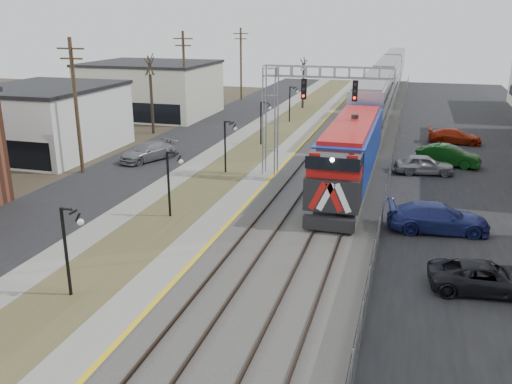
% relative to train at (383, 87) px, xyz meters
% --- Properties ---
extents(street_west, '(7.00, 120.00, 0.04)m').
position_rel_train_xyz_m(street_west, '(-17.00, -27.10, -2.90)').
color(street_west, black).
rests_on(street_west, ground).
extents(sidewalk, '(2.00, 120.00, 0.08)m').
position_rel_train_xyz_m(sidewalk, '(-12.50, -27.10, -2.88)').
color(sidewalk, gray).
rests_on(sidewalk, ground).
extents(grass_median, '(4.00, 120.00, 0.06)m').
position_rel_train_xyz_m(grass_median, '(-9.50, -27.10, -2.89)').
color(grass_median, '#474927').
rests_on(grass_median, ground).
extents(platform, '(2.00, 120.00, 0.24)m').
position_rel_train_xyz_m(platform, '(-6.50, -27.10, -2.80)').
color(platform, gray).
rests_on(platform, ground).
extents(ballast_bed, '(8.00, 120.00, 0.20)m').
position_rel_train_xyz_m(ballast_bed, '(-1.50, -27.10, -2.82)').
color(ballast_bed, '#595651').
rests_on(ballast_bed, ground).
extents(parking_lot, '(16.00, 120.00, 0.04)m').
position_rel_train_xyz_m(parking_lot, '(10.50, -27.10, -2.90)').
color(parking_lot, black).
rests_on(parking_lot, ground).
extents(platform_edge, '(0.24, 120.00, 0.01)m').
position_rel_train_xyz_m(platform_edge, '(-5.62, -27.10, -2.67)').
color(platform_edge, gold).
rests_on(platform_edge, platform).
extents(track_near, '(1.58, 120.00, 0.15)m').
position_rel_train_xyz_m(track_near, '(-3.50, -27.10, -2.64)').
color(track_near, '#2D2119').
rests_on(track_near, ballast_bed).
extents(track_far, '(1.58, 120.00, 0.15)m').
position_rel_train_xyz_m(track_far, '(-0.00, -27.10, -2.64)').
color(track_far, '#2D2119').
rests_on(track_far, ballast_bed).
extents(train, '(3.00, 85.85, 5.33)m').
position_rel_train_xyz_m(train, '(0.00, 0.00, 0.00)').
color(train, '#1433A4').
rests_on(train, ground).
extents(signal_gantry, '(9.00, 1.07, 8.15)m').
position_rel_train_xyz_m(signal_gantry, '(-4.28, -34.10, 2.67)').
color(signal_gantry, gray).
rests_on(signal_gantry, ground).
extents(lampposts, '(0.14, 62.14, 4.00)m').
position_rel_train_xyz_m(lampposts, '(-9.50, -43.81, -0.92)').
color(lampposts, black).
rests_on(lampposts, ground).
extents(utility_poles, '(0.28, 80.28, 10.00)m').
position_rel_train_xyz_m(utility_poles, '(-20.00, -37.10, 2.08)').
color(utility_poles, '#4C3823').
rests_on(utility_poles, ground).
extents(fence, '(0.04, 120.00, 1.60)m').
position_rel_train_xyz_m(fence, '(2.70, -27.10, -2.12)').
color(fence, gray).
rests_on(fence, ground).
extents(bare_trees, '(12.30, 42.30, 5.95)m').
position_rel_train_xyz_m(bare_trees, '(-18.16, -23.18, -0.22)').
color(bare_trees, '#382D23').
rests_on(bare_trees, ground).
extents(car_lot_c, '(4.91, 2.62, 1.31)m').
position_rel_train_xyz_m(car_lot_c, '(7.42, -48.86, -2.26)').
color(car_lot_c, black).
rests_on(car_lot_c, ground).
extents(car_lot_d, '(5.69, 2.91, 1.58)m').
position_rel_train_xyz_m(car_lot_d, '(5.68, -42.16, -2.13)').
color(car_lot_d, navy).
rests_on(car_lot_d, ground).
extents(car_lot_e, '(4.58, 2.41, 1.49)m').
position_rel_train_xyz_m(car_lot_e, '(5.02, -30.36, -2.18)').
color(car_lot_e, gray).
rests_on(car_lot_e, ground).
extents(car_lot_f, '(5.18, 2.78, 1.62)m').
position_rel_train_xyz_m(car_lot_f, '(6.88, -27.25, -2.11)').
color(car_lot_f, '#0B3A0E').
rests_on(car_lot_f, ground).
extents(car_street_b, '(4.04, 5.54, 1.49)m').
position_rel_train_xyz_m(car_street_b, '(-16.86, -32.41, -2.17)').
color(car_street_b, slate).
rests_on(car_street_b, ground).
extents(car_lot_g, '(4.87, 2.12, 1.39)m').
position_rel_train_xyz_m(car_lot_g, '(7.85, -18.68, -2.22)').
color(car_lot_g, '#A2230C').
rests_on(car_lot_g, ground).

